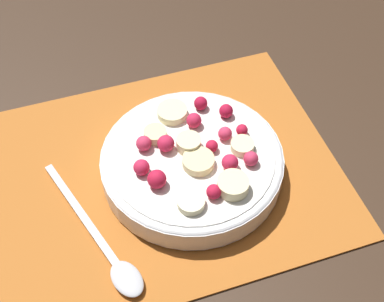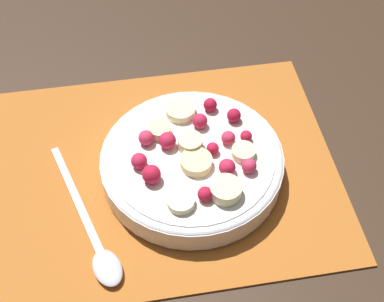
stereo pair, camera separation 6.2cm
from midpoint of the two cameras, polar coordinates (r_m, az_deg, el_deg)
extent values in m
plane|color=#382619|center=(0.66, -1.83, -2.45)|extent=(3.00, 3.00, 0.00)
cube|color=#B26023|center=(0.66, -1.83, -2.30)|extent=(0.46, 0.34, 0.01)
cylinder|color=white|center=(0.64, 2.77, -1.58)|extent=(0.22, 0.22, 0.03)
torus|color=white|center=(0.64, 2.81, -0.91)|extent=(0.22, 0.22, 0.01)
cylinder|color=white|center=(0.63, 2.83, -0.66)|extent=(0.20, 0.20, 0.00)
cylinder|color=beige|center=(0.67, 1.45, 4.20)|extent=(0.04, 0.04, 0.01)
cylinder|color=beige|center=(0.59, 6.64, -4.34)|extent=(0.05, 0.05, 0.01)
cylinder|color=beige|center=(0.63, 2.57, 0.96)|extent=(0.04, 0.04, 0.01)
cylinder|color=beige|center=(0.63, 8.33, -0.29)|extent=(0.03, 0.03, 0.01)
cylinder|color=#F4EAB7|center=(0.59, 1.87, -5.60)|extent=(0.04, 0.04, 0.01)
cylinder|color=beige|center=(0.62, 3.36, -1.37)|extent=(0.04, 0.04, 0.01)
cylinder|color=beige|center=(0.65, -0.74, 2.07)|extent=(0.03, 0.03, 0.01)
sphere|color=#D12347|center=(0.61, -2.78, -1.24)|extent=(0.02, 0.02, 0.02)
sphere|color=red|center=(0.60, -0.98, -2.63)|extent=(0.02, 0.02, 0.02)
sphere|color=#D12347|center=(0.61, 6.70, -1.89)|extent=(0.02, 0.02, 0.02)
sphere|color=#B21433|center=(0.66, 7.19, 3.64)|extent=(0.02, 0.02, 0.02)
sphere|color=red|center=(0.65, 8.57, 1.37)|extent=(0.01, 0.01, 0.01)
sphere|color=#DB3356|center=(0.63, -2.05, 1.27)|extent=(0.02, 0.02, 0.02)
sphere|color=red|center=(0.63, 5.06, 0.10)|extent=(0.01, 0.01, 0.01)
sphere|color=#D12347|center=(0.63, 0.19, 0.97)|extent=(0.02, 0.02, 0.02)
sphere|color=#D12347|center=(0.65, 3.59, 3.06)|extent=(0.02, 0.02, 0.02)
sphere|color=#DB3356|center=(0.64, 6.73, 1.11)|extent=(0.02, 0.02, 0.02)
sphere|color=#B21433|center=(0.67, 4.61, 4.79)|extent=(0.02, 0.02, 0.02)
sphere|color=#DB3356|center=(0.62, 9.01, -1.76)|extent=(0.02, 0.02, 0.02)
sphere|color=red|center=(0.59, 4.46, -4.79)|extent=(0.02, 0.02, 0.02)
cube|color=silver|center=(0.64, -9.57, -5.07)|extent=(0.06, 0.16, 0.00)
ellipsoid|color=silver|center=(0.59, -5.96, -12.51)|extent=(0.04, 0.05, 0.01)
camera|label=1|loc=(0.03, -87.13, 3.51)|focal=50.00mm
camera|label=2|loc=(0.03, 92.87, -3.51)|focal=50.00mm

